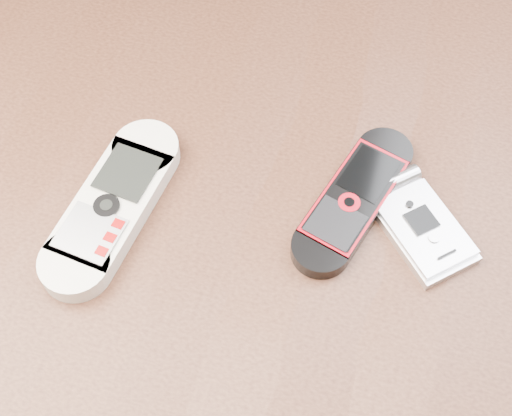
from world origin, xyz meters
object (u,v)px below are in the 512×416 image
object	(u,v)px
table	(251,271)
motorola_razr	(422,227)
nokia_white	(113,205)
nokia_black_red	(354,199)

from	to	relation	value
table	motorola_razr	distance (m)	0.18
table	nokia_white	bearing A→B (deg)	-165.45
table	nokia_black_red	world-z (taller)	nokia_black_red
table	nokia_black_red	distance (m)	0.14
nokia_white	motorola_razr	size ratio (longest dim) A/B	1.70
table	nokia_white	world-z (taller)	nokia_white
nokia_black_red	motorola_razr	xyz separation A→B (m)	(0.06, -0.01, 0.00)
table	motorola_razr	world-z (taller)	motorola_razr
nokia_black_red	motorola_razr	bearing A→B (deg)	5.99
nokia_white	table	bearing A→B (deg)	22.23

